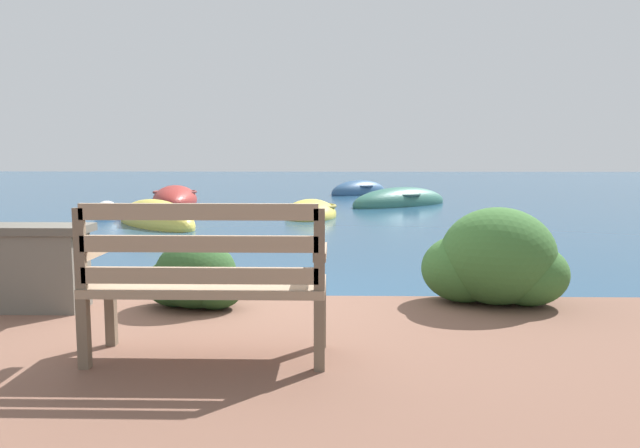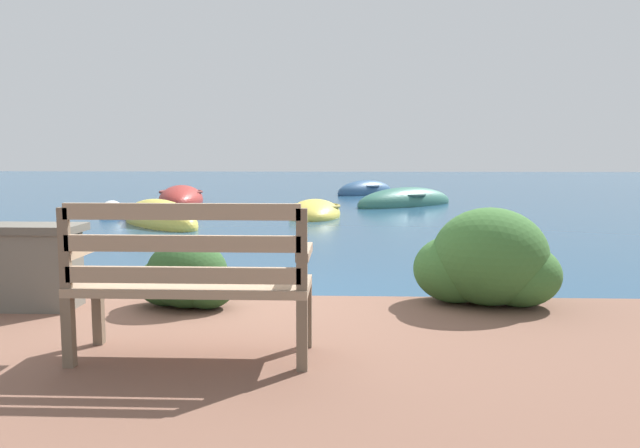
# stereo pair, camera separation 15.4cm
# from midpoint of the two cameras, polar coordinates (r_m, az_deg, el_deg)

# --- Properties ---
(ground_plane) EXTENTS (80.00, 80.00, 0.00)m
(ground_plane) POSITION_cam_midpoint_polar(r_m,az_deg,el_deg) (5.42, -8.55, -8.68)
(ground_plane) COLOR navy
(park_bench) EXTENTS (1.38, 0.48, 0.93)m
(park_bench) POSITION_cam_midpoint_polar(r_m,az_deg,el_deg) (3.65, -10.60, -4.85)
(park_bench) COLOR brown
(park_bench) RESTS_ON patio_terrace
(hedge_clump_left) EXTENTS (0.79, 0.57, 0.53)m
(hedge_clump_left) POSITION_cam_midpoint_polar(r_m,az_deg,el_deg) (4.94, -11.28, -4.85)
(hedge_clump_left) COLOR #284C23
(hedge_clump_left) RESTS_ON patio_terrace
(hedge_clump_centre) EXTENTS (1.13, 0.82, 0.77)m
(hedge_clump_centre) POSITION_cam_midpoint_polar(r_m,az_deg,el_deg) (5.11, 15.90, -3.43)
(hedge_clump_centre) COLOR #38662D
(hedge_clump_centre) RESTS_ON patio_terrace
(rowboat_nearest) EXTENTS (2.53, 2.82, 0.87)m
(rowboat_nearest) POSITION_cam_midpoint_polar(r_m,az_deg,el_deg) (12.60, -14.11, 0.26)
(rowboat_nearest) COLOR #DBC64C
(rowboat_nearest) RESTS_ON ground_plane
(rowboat_mid) EXTENTS (1.17, 2.26, 0.65)m
(rowboat_mid) POSITION_cam_midpoint_polar(r_m,az_deg,el_deg) (13.81, -0.19, 0.95)
(rowboat_mid) COLOR #DBC64C
(rowboat_mid) RESTS_ON ground_plane
(rowboat_far) EXTENTS (3.19, 2.89, 0.84)m
(rowboat_far) POSITION_cam_midpoint_polar(r_m,az_deg,el_deg) (16.77, 8.06, 1.93)
(rowboat_far) COLOR #336B5B
(rowboat_far) RESTS_ON ground_plane
(rowboat_outer) EXTENTS (1.78, 3.24, 0.83)m
(rowboat_outer) POSITION_cam_midpoint_polar(r_m,az_deg,el_deg) (18.19, -12.35, 2.20)
(rowboat_outer) COLOR #9E2D28
(rowboat_outer) RESTS_ON ground_plane
(rowboat_distant) EXTENTS (2.36, 2.25, 0.83)m
(rowboat_distant) POSITION_cam_midpoint_polar(r_m,az_deg,el_deg) (20.97, 4.37, 2.90)
(rowboat_distant) COLOR #2D517A
(rowboat_distant) RESTS_ON ground_plane
(mooring_buoy) EXTENTS (0.58, 0.58, 0.52)m
(mooring_buoy) POSITION_cam_midpoint_polar(r_m,az_deg,el_deg) (14.55, -18.19, 1.04)
(mooring_buoy) COLOR white
(mooring_buoy) RESTS_ON ground_plane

